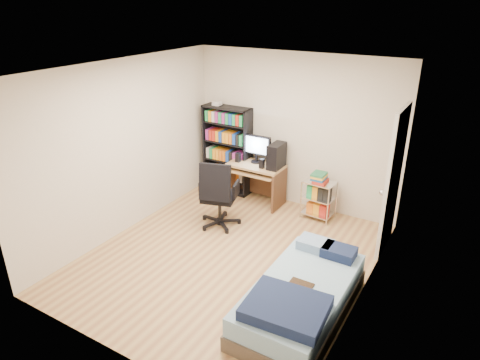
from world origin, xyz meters
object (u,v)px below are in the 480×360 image
Objects in this scene: bed at (301,298)px; computer_desk at (262,168)px; media_shelf at (227,149)px; office_chair at (219,206)px.

computer_desk is at bearing 126.67° from bed.
computer_desk is (0.76, -0.12, -0.17)m from media_shelf.
computer_desk reaches higher than bed.
office_chair is at bearing -99.20° from computer_desk.
office_chair is at bearing -63.43° from media_shelf.
office_chair is 0.59× the size of bed.
computer_desk is 0.63× the size of bed.
media_shelf is 1.50× the size of office_chair.
media_shelf is at bearing 135.66° from bed.
media_shelf is 0.88× the size of bed.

